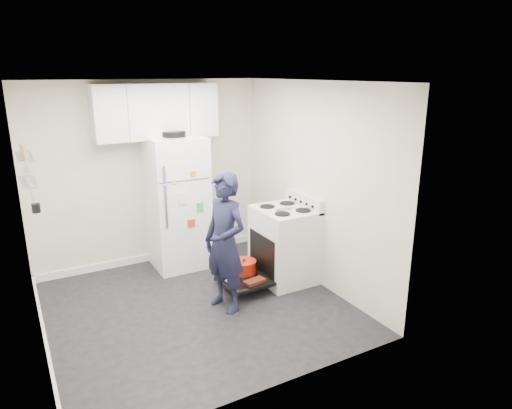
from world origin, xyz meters
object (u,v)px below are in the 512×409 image
open_oven_door (243,272)px  refrigerator (177,202)px  person (225,243)px  electric_range (283,245)px

open_oven_door → refrigerator: (-0.45, 1.05, 0.70)m
open_oven_door → person: size_ratio=0.45×
electric_range → person: 1.06m
electric_range → refrigerator: refrigerator is taller
electric_range → refrigerator: size_ratio=0.59×
refrigerator → person: 1.41m
refrigerator → person: refrigerator is taller
open_oven_door → refrigerator: size_ratio=0.38×
electric_range → person: person is taller
electric_range → person: (-0.96, -0.31, 0.32)m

